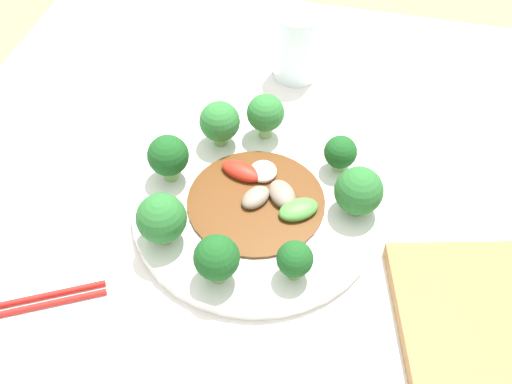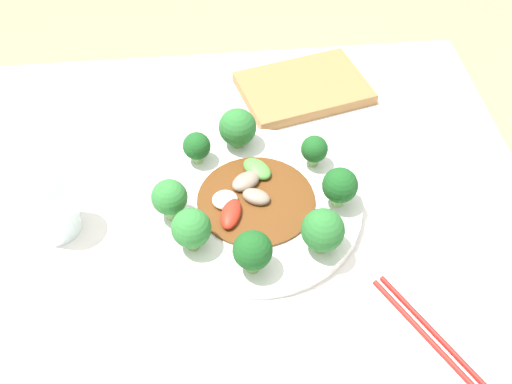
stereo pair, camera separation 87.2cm
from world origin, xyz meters
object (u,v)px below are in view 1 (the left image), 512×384
broccoli_southwest (295,259)px  cutting_board (469,328)px  broccoli_southeast (340,153)px  broccoli_west (217,258)px  broccoli_north (168,156)px  broccoli_northeast (220,122)px  broccoli_northwest (162,219)px  broccoli_south (359,191)px  plate (256,207)px  broccoli_east (265,114)px  drinking_glass (297,45)px  stirfry_center (262,195)px

broccoli_southwest → cutting_board: 0.20m
broccoli_southeast → broccoli_west: size_ratio=0.82×
broccoli_north → broccoli_west: bearing=-142.8°
broccoli_northeast → broccoli_northwest: size_ratio=0.97×
broccoli_south → broccoli_north: bearing=90.2°
broccoli_southwest → broccoli_southeast: same height
plate → broccoli_south: bearing=-82.2°
plate → broccoli_southwest: 0.12m
plate → broccoli_northeast: bearing=37.6°
cutting_board → broccoli_northwest: bearing=84.9°
broccoli_west → broccoli_south: broccoli_south is taller
plate → broccoli_north: (0.02, 0.12, 0.05)m
broccoli_east → drinking_glass: drinking_glass is taller
broccoli_east → drinking_glass: (0.17, -0.01, -0.00)m
plate → broccoli_southwest: (-0.10, -0.07, 0.04)m
broccoli_southeast → broccoli_northwest: 0.25m
plate → drinking_glass: 0.30m
plate → broccoli_southeast: broccoli_southeast is taller
broccoli_southwest → cutting_board: size_ratio=0.21×
broccoli_west → broccoli_southeast: bearing=-28.3°
broccoli_northeast → broccoli_northwest: bearing=173.3°
broccoli_north → broccoli_south: (0.00, -0.24, -0.00)m
broccoli_northeast → broccoli_south: same height
broccoli_west → drinking_glass: drinking_glass is taller
broccoli_west → stirfry_center: 0.13m
broccoli_southeast → broccoli_northwest: size_ratio=0.78×
broccoli_southwest → broccoli_west: size_ratio=0.83×
broccoli_south → broccoli_west: bearing=134.2°
broccoli_south → cutting_board: broccoli_south is taller
broccoli_north → broccoli_east: 0.15m
broccoli_southeast → stirfry_center: (-0.07, 0.09, -0.02)m
broccoli_northeast → broccoli_northwest: (-0.17, 0.02, 0.00)m
cutting_board → broccoli_east: bearing=50.2°
broccoli_west → stirfry_center: bearing=-9.8°
broccoli_south → broccoli_southwest: bearing=153.5°
broccoli_southwest → drinking_glass: (0.39, 0.07, 0.00)m
broccoli_north → drinking_glass: drinking_glass is taller
broccoli_north → broccoli_northeast: bearing=-30.3°
broccoli_south → broccoli_northeast: bearing=68.5°
plate → stirfry_center: size_ratio=1.80×
broccoli_south → drinking_glass: drinking_glass is taller
broccoli_north → drinking_glass: 0.30m
plate → broccoli_east: (0.12, 0.02, 0.05)m
broccoli_northeast → drinking_glass: (0.20, -0.07, -0.00)m
broccoli_south → broccoli_northwest: bearing=114.2°
broccoli_northeast → broccoli_south: (-0.08, -0.20, -0.00)m
broccoli_southwest → drinking_glass: drinking_glass is taller
broccoli_northeast → stirfry_center: 0.12m
broccoli_northeast → broccoli_west: size_ratio=1.02×
drinking_glass → broccoli_north: bearing=157.8°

